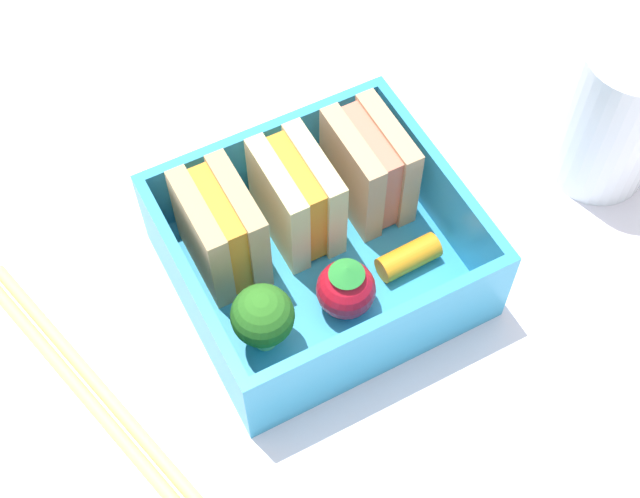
{
  "coord_description": "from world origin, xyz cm",
  "views": [
    {
      "loc": [
        -12.14,
        -22.93,
        43.55
      ],
      "look_at": [
        0.0,
        0.0,
        2.7
      ],
      "focal_mm": 50.0,
      "sensor_mm": 36.0,
      "label": 1
    }
  ],
  "objects": [
    {
      "name": "sandwich_left",
      "position": [
        -4.53,
        2.74,
        4.13
      ],
      "size": [
        3.34,
        5.48,
        5.86
      ],
      "color": "tan",
      "rests_on": "bento_tray"
    },
    {
      "name": "sandwich_center",
      "position": [
        4.53,
        2.74,
        4.13
      ],
      "size": [
        3.34,
        5.48,
        5.86
      ],
      "color": "tan",
      "rests_on": "bento_tray"
    },
    {
      "name": "bento_tray",
      "position": [
        0.0,
        0.0,
        0.6
      ],
      "size": [
        15.39,
        13.98,
        1.2
      ],
      "primitive_type": "cube",
      "color": "#2E94C6",
      "rests_on": "ground_plane"
    },
    {
      "name": "carrot_stick_far_left",
      "position": [
        4.28,
        -2.34,
        1.94
      ],
      "size": [
        3.6,
        1.61,
        1.48
      ],
      "primitive_type": "cylinder",
      "rotation": [
        1.57,
        0.0,
        4.75
      ],
      "color": "orange",
      "rests_on": "bento_tray"
    },
    {
      "name": "chopstick_pair",
      "position": [
        -14.16,
        -0.23,
        0.35
      ],
      "size": [
        6.26,
        18.06,
        0.7
      ],
      "color": "tan",
      "rests_on": "ground_plane"
    },
    {
      "name": "strawberry_far_left",
      "position": [
        -0.07,
        -2.93,
        2.92
      ],
      "size": [
        3.19,
        3.19,
        3.79
      ],
      "color": "red",
      "rests_on": "bento_tray"
    },
    {
      "name": "ground_plane",
      "position": [
        0.0,
        0.0,
        -1.0
      ],
      "size": [
        120.0,
        120.0,
        2.0
      ],
      "primitive_type": "cube",
      "color": "white"
    },
    {
      "name": "bento_rim",
      "position": [
        0.0,
        0.0,
        3.53
      ],
      "size": [
        15.39,
        13.98,
        4.65
      ],
      "color": "#2E94C6",
      "rests_on": "bento_tray"
    },
    {
      "name": "drinking_glass",
      "position": [
        18.51,
        -1.1,
        4.76
      ],
      "size": [
        5.88,
        5.88,
        9.52
      ],
      "primitive_type": "cylinder",
      "color": "white",
      "rests_on": "ground_plane"
    },
    {
      "name": "sandwich_center_left",
      "position": [
        0.0,
        2.74,
        4.13
      ],
      "size": [
        3.34,
        5.48,
        5.86
      ],
      "color": "beige",
      "rests_on": "bento_tray"
    },
    {
      "name": "broccoli_floret",
      "position": [
        -4.81,
        -2.91,
        3.91
      ],
      "size": [
        3.29,
        3.29,
        4.47
      ],
      "color": "#98D171",
      "rests_on": "bento_tray"
    }
  ]
}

